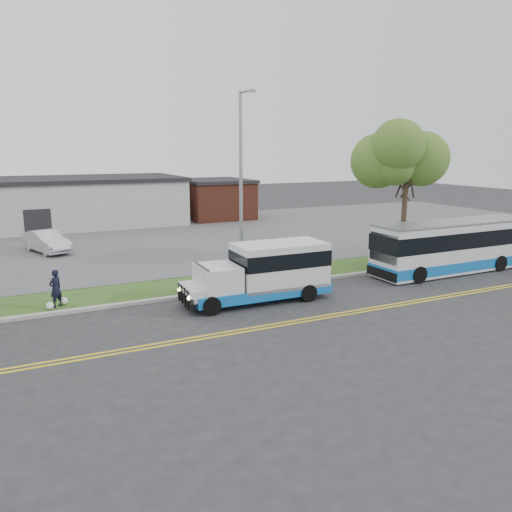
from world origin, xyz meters
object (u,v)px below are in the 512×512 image
pedestrian (56,288)px  parked_car_a (47,241)px  tree_east (407,159)px  shuttle_bus (266,270)px  streetlight_near (241,181)px  transit_bus (455,246)px

pedestrian → parked_car_a: size_ratio=0.38×
tree_east → shuttle_bus: tree_east is taller
streetlight_near → transit_bus: 12.71m
transit_bus → pedestrian: bearing=173.2°
tree_east → pedestrian: 20.87m
tree_east → pedestrian: bearing=-176.9°
streetlight_near → shuttle_bus: size_ratio=1.38×
streetlight_near → parked_car_a: bearing=126.2°
pedestrian → transit_bus: bearing=135.7°
transit_bus → shuttle_bus: bearing=-178.8°
shuttle_bus → parked_car_a: bearing=119.7°
streetlight_near → parked_car_a: size_ratio=2.15×
streetlight_near → shuttle_bus: (-0.34, -3.52, -3.84)m
streetlight_near → pedestrian: bearing=-174.8°
tree_east → parked_car_a: bearing=149.4°
parked_car_a → transit_bus: bearing=-57.2°
streetlight_near → transit_bus: size_ratio=0.92×
tree_east → transit_bus: size_ratio=0.80×
tree_east → streetlight_near: size_ratio=0.88×
transit_bus → parked_car_a: 25.50m
parked_car_a → shuttle_bus: bearing=-82.2°
streetlight_near → shuttle_bus: streetlight_near is taller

